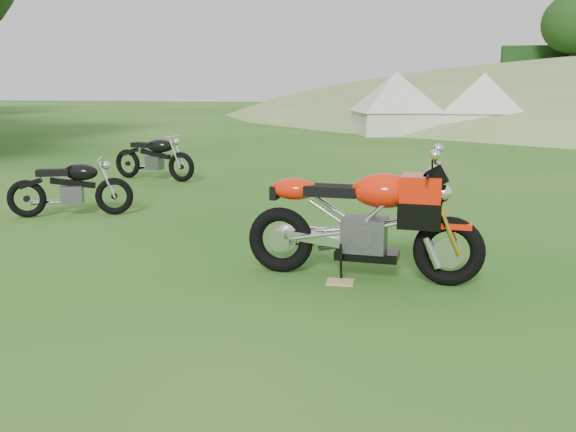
% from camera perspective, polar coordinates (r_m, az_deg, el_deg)
% --- Properties ---
extents(ground, '(120.00, 120.00, 0.00)m').
position_cam_1_polar(ground, '(5.90, -4.30, -7.51)').
color(ground, '#174C10').
rests_on(ground, ground).
extents(sport_motorcycle, '(2.30, 0.70, 1.36)m').
position_cam_1_polar(sport_motorcycle, '(6.41, 6.65, 0.33)').
color(sport_motorcycle, red).
rests_on(sport_motorcycle, ground).
extents(plywood_board, '(0.27, 0.22, 0.02)m').
position_cam_1_polar(plywood_board, '(6.39, 4.66, -5.87)').
color(plywood_board, tan).
rests_on(plywood_board, ground).
extents(vintage_moto_b, '(1.76, 1.03, 0.91)m').
position_cam_1_polar(vintage_moto_b, '(9.97, -18.80, 2.56)').
color(vintage_moto_b, black).
rests_on(vintage_moto_b, ground).
extents(vintage_moto_d, '(1.90, 0.82, 0.97)m').
position_cam_1_polar(vintage_moto_d, '(13.32, -11.86, 5.23)').
color(vintage_moto_d, black).
rests_on(vintage_moto_d, ground).
extents(tent_left, '(3.58, 3.58, 2.46)m').
position_cam_1_polar(tent_left, '(25.24, 9.53, 9.98)').
color(tent_left, beige).
rests_on(tent_left, ground).
extents(tent_mid, '(2.98, 2.98, 2.43)m').
position_cam_1_polar(tent_mid, '(25.63, 16.97, 9.63)').
color(tent_mid, silver).
rests_on(tent_mid, ground).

